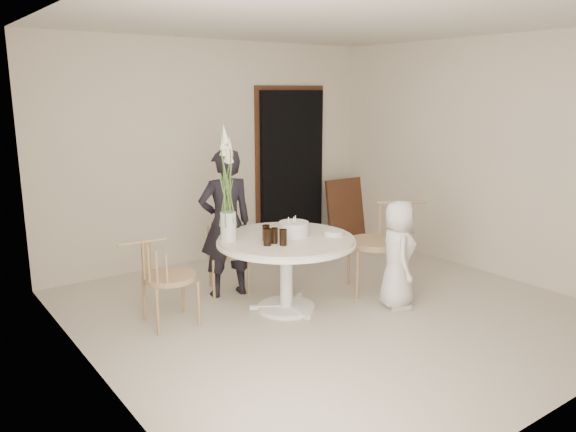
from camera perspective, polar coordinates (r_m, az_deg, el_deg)
ground at (r=5.60m, az=4.29°, el=-9.41°), size 4.50×4.50×0.00m
room_shell at (r=5.21m, az=4.58°, el=7.33°), size 4.50×4.50×4.50m
doorway at (r=7.69m, az=0.37°, el=4.82°), size 1.00×0.10×2.10m
door_trim at (r=7.72m, az=0.19°, el=5.30°), size 1.12×0.03×2.22m
table at (r=5.38m, az=-0.18°, el=-3.36°), size 1.33×1.33×0.73m
picture_frame at (r=8.12m, az=5.92°, el=0.73°), size 0.66×0.22×0.86m
chair_far at (r=6.05m, az=-6.22°, el=-2.63°), size 0.55×0.57×0.79m
chair_right at (r=5.99m, az=10.10°, el=-1.70°), size 0.74×0.72×0.98m
chair_left at (r=5.15m, az=-13.17°, el=-5.35°), size 0.52×0.49×0.83m
girl at (r=5.77m, az=-6.36°, el=-0.74°), size 0.62×0.46×1.54m
boy at (r=5.58m, az=11.12°, el=-3.86°), size 0.58×0.63×1.07m
birthday_cake at (r=5.39m, az=0.58°, el=-1.31°), size 0.29×0.29×0.19m
cola_tumbler_a at (r=5.06m, az=-0.49°, el=-2.19°), size 0.08×0.08×0.15m
cola_tumbler_b at (r=5.13m, az=-1.39°, el=-2.00°), size 0.08×0.08×0.14m
cola_tumbler_c at (r=5.06m, az=-2.13°, el=-2.15°), size 0.08×0.08×0.16m
cola_tumbler_d at (r=5.22m, az=-2.25°, el=-1.73°), size 0.07×0.07×0.15m
plate_stack at (r=5.44m, az=4.67°, el=-1.72°), size 0.24×0.24×0.05m
flower_vase at (r=5.16m, az=-6.17°, el=2.65°), size 0.15×0.15×1.08m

